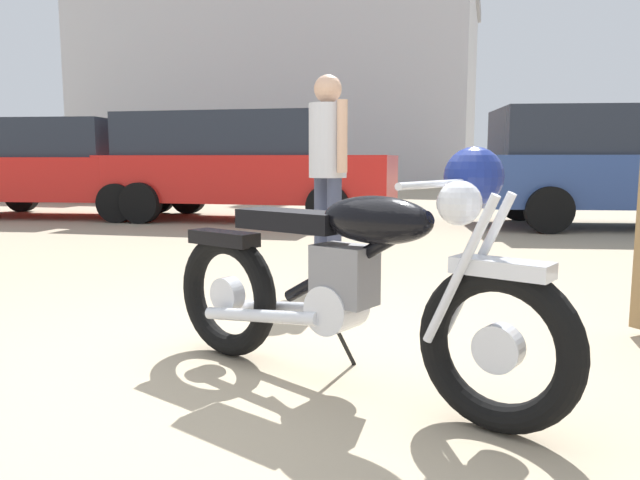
% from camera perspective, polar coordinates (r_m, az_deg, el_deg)
% --- Properties ---
extents(ground_plane, '(80.00, 80.00, 0.00)m').
position_cam_1_polar(ground_plane, '(3.04, -4.20, -11.80)').
color(ground_plane, gray).
extents(vintage_motorcycle, '(1.88, 1.08, 1.07)m').
position_cam_1_polar(vintage_motorcycle, '(2.65, 3.22, -3.67)').
color(vintage_motorcycle, black).
rests_on(vintage_motorcycle, ground_plane).
extents(bystander, '(0.35, 0.35, 1.66)m').
position_cam_1_polar(bystander, '(4.87, 0.73, 7.72)').
color(bystander, '#383D51').
rests_on(bystander, ground_plane).
extents(pale_sedan_back, '(4.36, 2.27, 1.67)m').
position_cam_1_polar(pale_sedan_back, '(16.02, -20.88, 6.52)').
color(pale_sedan_back, black).
rests_on(pale_sedan_back, ground_plane).
extents(blue_hatchback_right, '(4.83, 2.27, 1.74)m').
position_cam_1_polar(blue_hatchback_right, '(10.06, 27.14, 6.40)').
color(blue_hatchback_right, black).
rests_on(blue_hatchback_right, ground_plane).
extents(silver_sedan_mid, '(4.77, 2.12, 1.74)m').
position_cam_1_polar(silver_sedan_mid, '(10.16, -7.21, 7.18)').
color(silver_sedan_mid, black).
rests_on(silver_sedan_mid, ground_plane).
extents(red_hatchback_near, '(4.30, 2.12, 1.67)m').
position_cam_1_polar(red_hatchback_near, '(11.54, -22.89, 6.17)').
color(red_hatchback_near, black).
rests_on(red_hatchback_near, ground_plane).
extents(industrial_building, '(18.18, 12.38, 18.04)m').
position_cam_1_polar(industrial_building, '(29.71, -2.90, 13.95)').
color(industrial_building, '#B2B2B7').
rests_on(industrial_building, ground_plane).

